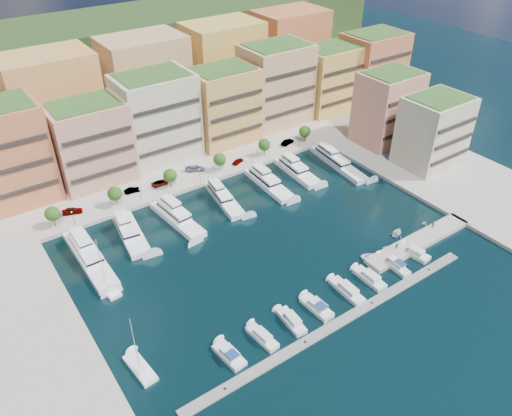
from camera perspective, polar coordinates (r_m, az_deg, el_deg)
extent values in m
plane|color=black|center=(121.39, 0.96, -3.75)|extent=(400.00, 400.00, 0.00)
cube|color=#9E998E|center=(167.66, -11.60, 7.18)|extent=(220.00, 64.00, 2.00)
cube|color=#9E998E|center=(156.12, 21.62, 3.12)|extent=(34.00, 76.00, 2.00)
cube|color=#9E998E|center=(102.26, -27.08, -18.14)|extent=(34.00, 76.00, 2.00)
cube|color=#213816|center=(209.16, -17.32, 11.95)|extent=(240.00, 40.00, 58.00)
cube|color=gray|center=(103.43, 9.55, -12.79)|extent=(72.00, 2.20, 0.35)
cube|color=#9E998E|center=(126.91, 18.04, -3.81)|extent=(32.00, 5.00, 2.00)
cube|color=#C76342|center=(143.24, -26.58, 5.40)|extent=(20.00, 16.00, 26.00)
cube|color=black|center=(135.87, -25.85, 4.07)|extent=(18.40, 0.50, 0.90)
cube|color=tan|center=(145.62, -18.33, 7.00)|extent=(20.00, 15.00, 22.00)
cube|color=black|center=(138.92, -17.26, 5.84)|extent=(18.40, 0.50, 0.90)
cube|color=#2F5421|center=(141.04, -19.17, 11.09)|extent=(17.60, 13.20, 0.80)
cube|color=beige|center=(152.84, -11.26, 10.08)|extent=(22.00, 16.00, 25.00)
cube|color=black|center=(145.96, -9.85, 9.03)|extent=(20.24, 0.50, 0.90)
cube|color=#2F5421|center=(148.09, -11.83, 14.61)|extent=(19.36, 14.08, 0.80)
cube|color=#DF9853|center=(160.75, -3.71, 11.53)|extent=(20.00, 15.00, 23.00)
cube|color=black|center=(154.70, -2.17, 10.63)|extent=(18.40, 0.50, 0.90)
cube|color=#2F5421|center=(156.48, -3.88, 15.54)|extent=(17.60, 13.20, 0.80)
cube|color=tan|center=(173.20, 2.29, 13.85)|extent=(22.00, 16.00, 26.00)
cube|color=black|center=(167.15, 4.02, 13.01)|extent=(20.24, 0.50, 0.90)
cube|color=#2F5421|center=(168.92, 2.39, 18.10)|extent=(19.36, 14.08, 0.80)
cube|color=#DCB050|center=(185.84, 8.27, 14.34)|extent=(20.00, 15.00, 22.00)
cube|color=black|center=(180.64, 9.95, 13.58)|extent=(18.40, 0.50, 0.90)
cube|color=#2F5421|center=(182.27, 8.58, 17.70)|extent=(17.60, 13.20, 0.80)
cube|color=#C76342|center=(197.77, 13.17, 15.37)|extent=(22.00, 16.00, 24.00)
cube|color=black|center=(192.67, 14.97, 14.61)|extent=(20.24, 0.50, 0.90)
cube|color=#2F5421|center=(194.22, 13.67, 18.82)|extent=(19.36, 14.08, 0.80)
cube|color=tan|center=(165.37, 14.78, 10.95)|extent=(18.00, 14.00, 22.00)
cube|color=black|center=(161.24, 16.68, 10.01)|extent=(16.56, 0.50, 0.90)
cube|color=#2F5421|center=(161.35, 15.39, 14.64)|extent=(15.84, 12.32, 0.80)
cube|color=beige|center=(155.93, 19.58, 8.18)|extent=(18.00, 14.00, 20.00)
cube|color=black|center=(152.39, 21.68, 7.09)|extent=(16.56, 0.50, 0.90)
cube|color=#2F5421|center=(151.93, 20.34, 11.68)|extent=(15.84, 12.32, 0.80)
cube|color=#DF9853|center=(165.08, -22.05, 11.02)|extent=(26.00, 18.00, 30.00)
cube|color=tan|center=(173.26, -12.43, 13.80)|extent=(26.00, 18.00, 30.00)
cube|color=#DCB050|center=(185.97, -3.73, 15.94)|extent=(26.00, 18.00, 30.00)
cube|color=#C76342|center=(202.37, 3.85, 17.50)|extent=(26.00, 18.00, 30.00)
cylinder|color=#473323|center=(133.22, -22.03, -1.42)|extent=(0.24, 0.24, 3.00)
sphere|color=#184012|center=(132.01, -22.23, -0.62)|extent=(3.80, 3.80, 3.80)
cylinder|color=#473323|center=(136.09, -15.70, 0.81)|extent=(0.24, 0.24, 3.00)
sphere|color=#184012|center=(134.90, -15.85, 1.60)|extent=(3.80, 3.80, 3.80)
cylinder|color=#473323|center=(140.73, -9.71, 2.90)|extent=(0.24, 0.24, 3.00)
sphere|color=#184012|center=(139.58, -9.80, 3.68)|extent=(3.80, 3.80, 3.80)
cylinder|color=#473323|center=(146.97, -4.15, 4.81)|extent=(0.24, 0.24, 3.00)
sphere|color=#184012|center=(145.87, -4.18, 5.58)|extent=(3.80, 3.80, 3.80)
cylinder|color=#473323|center=(154.62, 0.95, 6.51)|extent=(0.24, 0.24, 3.00)
sphere|color=#184012|center=(153.57, 0.95, 7.25)|extent=(3.80, 3.80, 3.80)
cylinder|color=#473323|center=(163.49, 5.55, 7.99)|extent=(0.24, 0.24, 3.00)
sphere|color=#184012|center=(162.49, 5.59, 8.70)|extent=(3.80, 3.80, 3.80)
cylinder|color=black|center=(131.60, -20.16, -1.15)|extent=(0.10, 0.10, 4.00)
sphere|color=#FFF2CC|center=(130.48, -20.34, -0.42)|extent=(0.30, 0.30, 0.30)
cylinder|color=black|center=(135.52, -13.05, 1.35)|extent=(0.10, 0.10, 4.00)
sphere|color=#FFF2CC|center=(134.44, -13.16, 2.08)|extent=(0.30, 0.30, 0.30)
cylinder|color=black|center=(141.64, -6.43, 3.67)|extent=(0.10, 0.10, 4.00)
sphere|color=#FFF2CC|center=(140.61, -6.48, 4.38)|extent=(0.30, 0.30, 0.30)
cylinder|color=black|center=(149.69, -0.41, 5.72)|extent=(0.10, 0.10, 4.00)
sphere|color=#FFF2CC|center=(148.71, -0.41, 6.41)|extent=(0.30, 0.30, 0.30)
cylinder|color=black|center=(159.37, 4.97, 7.49)|extent=(0.10, 0.10, 4.00)
sphere|color=#FFF2CC|center=(158.45, 5.01, 8.15)|extent=(0.30, 0.30, 0.30)
cube|color=white|center=(121.47, -18.40, -5.65)|extent=(5.03, 24.42, 2.30)
cube|color=white|center=(122.12, -18.95, -4.29)|extent=(4.09, 13.44, 1.80)
cube|color=black|center=(122.12, -18.95, -4.29)|extent=(4.15, 13.50, 0.55)
cube|color=white|center=(122.73, -19.39, -3.23)|extent=(2.98, 7.33, 1.40)
cylinder|color=#B2B2B7|center=(122.99, -19.74, -2.29)|extent=(0.14, 0.14, 1.80)
cube|color=white|center=(126.11, -14.06, -3.10)|extent=(7.17, 18.68, 2.30)
cube|color=white|center=(126.31, -14.51, -1.94)|extent=(5.24, 10.45, 1.80)
cube|color=black|center=(126.31, -14.51, -1.94)|extent=(5.31, 10.51, 0.55)
cube|color=white|center=(126.55, -14.87, -1.03)|extent=(3.60, 5.79, 1.40)
cylinder|color=#B2B2B7|center=(126.52, -15.16, -0.21)|extent=(0.14, 0.14, 1.80)
cube|color=black|center=(126.38, -14.03, -3.26)|extent=(7.22, 18.74, 0.35)
cube|color=white|center=(129.03, -8.95, -1.41)|extent=(6.28, 20.07, 2.30)
cube|color=white|center=(129.34, -9.44, -0.25)|extent=(4.66, 11.15, 1.80)
cube|color=black|center=(129.34, -9.44, -0.25)|extent=(4.72, 11.21, 0.55)
cube|color=white|center=(129.65, -9.82, 0.66)|extent=(3.22, 6.14, 1.40)
cylinder|color=#B2B2B7|center=(129.70, -10.12, 1.48)|extent=(0.14, 0.14, 1.80)
cube|color=white|center=(135.06, -3.60, 0.81)|extent=(6.80, 18.74, 2.30)
cube|color=white|center=(135.27, -4.04, 1.89)|extent=(4.84, 10.47, 1.80)
cube|color=black|center=(135.27, -4.04, 1.89)|extent=(4.91, 10.54, 0.55)
cube|color=white|center=(135.49, -4.40, 2.73)|extent=(3.26, 5.81, 1.40)
cylinder|color=#B2B2B7|center=(135.47, -4.67, 3.51)|extent=(0.14, 0.14, 1.80)
cube|color=white|center=(141.40, 1.48, 2.57)|extent=(5.60, 19.63, 2.30)
cube|color=white|center=(141.66, 1.03, 3.62)|extent=(4.34, 10.86, 1.80)
cube|color=black|center=(141.66, 1.03, 3.62)|extent=(4.41, 10.92, 0.55)
cube|color=white|center=(141.93, 0.67, 4.44)|extent=(3.08, 5.96, 1.40)
cylinder|color=#B2B2B7|center=(141.96, 0.40, 5.19)|extent=(0.14, 0.14, 1.80)
cube|color=black|center=(141.64, 1.48, 2.42)|extent=(5.66, 19.68, 0.35)
cube|color=white|center=(147.74, 4.75, 3.99)|extent=(5.94, 18.19, 2.30)
cube|color=white|center=(147.90, 4.35, 4.96)|extent=(4.54, 10.09, 1.80)
cube|color=black|center=(147.90, 4.35, 4.96)|extent=(4.60, 10.15, 0.55)
cube|color=white|center=(148.09, 4.03, 5.73)|extent=(3.20, 5.55, 1.40)
cylinder|color=#B2B2B7|center=(148.05, 3.80, 6.43)|extent=(0.14, 0.14, 1.80)
cube|color=white|center=(153.61, 9.34, 4.90)|extent=(6.95, 24.45, 2.30)
cube|color=white|center=(154.12, 8.81, 5.94)|extent=(4.96, 13.58, 1.80)
cube|color=black|center=(154.12, 8.81, 5.94)|extent=(5.03, 13.65, 0.55)
cube|color=white|center=(154.58, 8.38, 6.74)|extent=(3.35, 7.48, 1.40)
cylinder|color=#B2B2B7|center=(154.78, 8.07, 7.48)|extent=(0.14, 0.14, 1.80)
cube|color=silver|center=(96.51, -3.07, -16.55)|extent=(3.54, 7.39, 1.40)
cube|color=silver|center=(95.31, -2.98, -16.20)|extent=(2.55, 3.63, 1.10)
cube|color=black|center=(96.29, -3.45, -15.74)|extent=(2.05, 0.30, 0.55)
cube|color=navy|center=(94.34, -2.67, -16.33)|extent=(2.20, 2.33, 0.12)
cube|color=silver|center=(99.13, 0.70, -14.64)|extent=(3.10, 7.64, 1.40)
cube|color=silver|center=(97.95, 0.83, -14.28)|extent=(2.21, 3.73, 1.10)
cube|color=black|center=(98.93, 0.32, -13.85)|extent=(1.73, 0.26, 0.55)
cube|color=silver|center=(102.08, 4.05, -12.87)|extent=(3.10, 7.85, 1.40)
cube|color=silver|center=(100.93, 4.22, -12.50)|extent=(2.24, 3.83, 1.10)
cube|color=black|center=(101.91, 3.67, -12.08)|extent=(1.81, 0.24, 0.55)
cube|color=silver|center=(105.17, 6.93, -11.29)|extent=(3.17, 7.69, 1.40)
cube|color=silver|center=(104.05, 7.12, -10.91)|extent=(2.38, 3.73, 1.10)
cube|color=black|center=(104.99, 6.56, -10.53)|extent=(2.05, 0.19, 0.55)
cube|color=navy|center=(103.14, 7.51, -10.99)|extent=(2.09, 2.36, 0.12)
cube|color=silver|center=(109.56, 10.32, -9.37)|extent=(2.95, 9.01, 1.40)
cube|color=silver|center=(108.46, 10.55, -9.01)|extent=(2.24, 4.34, 1.10)
cube|color=black|center=(109.49, 9.89, -8.59)|extent=(1.97, 0.15, 0.55)
cube|color=silver|center=(113.40, 12.80, -7.94)|extent=(2.77, 8.10, 1.40)
cube|color=silver|center=(112.35, 13.03, -7.56)|extent=(2.16, 3.89, 1.10)
cube|color=black|center=(113.27, 12.43, -7.21)|extent=(1.98, 0.10, 0.55)
cube|color=silver|center=(118.21, 15.47, -6.36)|extent=(2.83, 8.50, 1.40)
cube|color=silver|center=(117.20, 15.72, -5.99)|extent=(2.06, 4.12, 1.10)
cube|color=black|center=(118.11, 15.10, -5.66)|extent=(1.70, 0.19, 0.55)
cube|color=navy|center=(116.34, 16.16, -6.04)|extent=(1.79, 2.60, 0.12)
cube|color=silver|center=(122.76, 17.65, -5.06)|extent=(3.68, 7.35, 1.40)
cube|color=silver|center=(121.82, 17.88, -4.67)|extent=(2.58, 3.64, 1.10)
cube|color=black|center=(122.58, 17.37, -4.43)|extent=(1.97, 0.37, 0.55)
cube|color=white|center=(113.68, -16.68, -8.60)|extent=(3.48, 9.35, 1.20)
cube|color=white|center=(112.41, -16.59, -8.53)|extent=(1.81, 2.42, 0.60)
cylinder|color=#B2B2B7|center=(109.77, -17.34, -5.93)|extent=(0.14, 0.14, 12.00)
cylinder|color=#B2B2B7|center=(111.62, -16.57, -8.41)|extent=(0.46, 4.11, 0.10)
cube|color=white|center=(96.97, -13.08, -17.48)|extent=(3.56, 8.41, 1.20)
cube|color=white|center=(95.77, -12.94, -17.48)|extent=(1.87, 2.19, 0.60)
cylinder|color=#B2B2B7|center=(92.21, -13.73, -14.77)|extent=(0.14, 0.14, 12.00)
cylinder|color=#B2B2B7|center=(94.98, -12.90, -17.39)|extent=(0.45, 3.67, 0.10)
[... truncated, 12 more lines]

